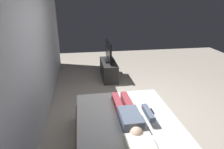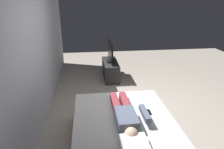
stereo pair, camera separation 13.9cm
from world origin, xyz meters
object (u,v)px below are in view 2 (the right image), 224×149
object	(u,v)px
person	(126,115)
remote	(149,112)
tv	(110,52)
bed	(124,136)
tv_stand	(110,70)

from	to	relation	value
person	remote	world-z (taller)	person
person	tv	distance (m)	3.00
bed	tv	size ratio (longest dim) A/B	2.27
remote	tv	size ratio (longest dim) A/B	0.17
person	tv_stand	bearing A→B (deg)	-2.28
tv	bed	bearing A→B (deg)	177.34
bed	tv_stand	size ratio (longest dim) A/B	1.82
bed	tv	xyz separation A→B (m)	(3.02, -0.14, 0.52)
tv_stand	tv	size ratio (longest dim) A/B	1.25
bed	tv	distance (m)	3.07
remote	person	bearing A→B (deg)	110.47
bed	person	bearing A→B (deg)	-36.74
remote	tv_stand	distance (m)	2.87
person	remote	xyz separation A→B (m)	(0.15, -0.40, -0.07)
tv_stand	tv	bearing A→B (deg)	-90.00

